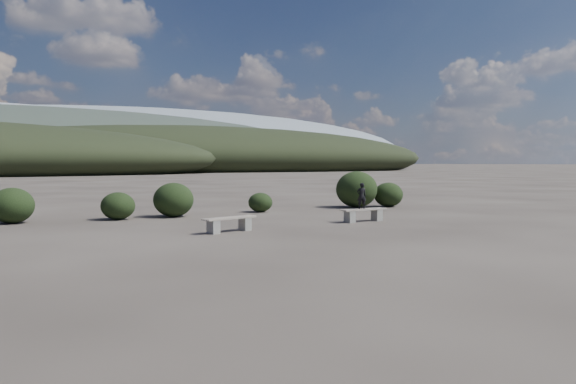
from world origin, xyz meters
TOP-DOWN VIEW (x-y plane):
  - ground at (0.00, 0.00)m, footprint 1200.00×1200.00m
  - bench_left at (-2.47, 3.77)m, footprint 1.72×0.80m
  - bench_right at (2.50, 4.25)m, footprint 1.75×0.47m
  - seated_person at (2.41, 4.25)m, footprint 0.37×0.30m
  - shrub_a at (-4.53, 8.78)m, footprint 1.15×1.15m
  - shrub_b at (-2.56, 8.85)m, footprint 1.44×1.44m
  - shrub_c at (1.04, 9.14)m, footprint 0.96×0.96m
  - shrub_d at (5.75, 9.25)m, footprint 1.81×1.81m
  - shrub_e at (7.21, 8.90)m, footprint 1.29×1.29m
  - shrub_f at (-7.77, 9.17)m, footprint 1.36×1.36m

SIDE VIEW (x-z plane):
  - ground at x=0.00m, z-range 0.00..0.00m
  - bench_left at x=-2.47m, z-range 0.05..0.47m
  - bench_right at x=2.50m, z-range 0.05..0.48m
  - shrub_c at x=1.04m, z-range 0.00..0.77m
  - shrub_a at x=-4.53m, z-range 0.00..0.94m
  - shrub_e at x=7.21m, z-range 0.00..1.08m
  - shrub_f at x=-7.77m, z-range 0.00..1.15m
  - shrub_b at x=-2.56m, z-range 0.00..1.23m
  - shrub_d at x=5.75m, z-range 0.00..1.58m
  - seated_person at x=2.41m, z-range 0.43..1.29m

